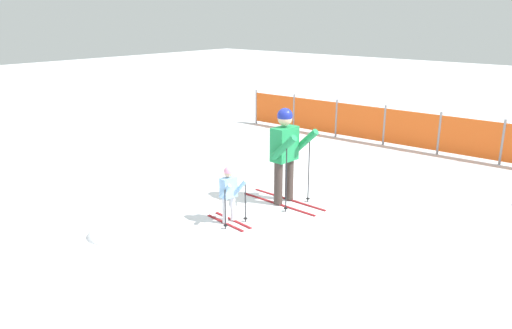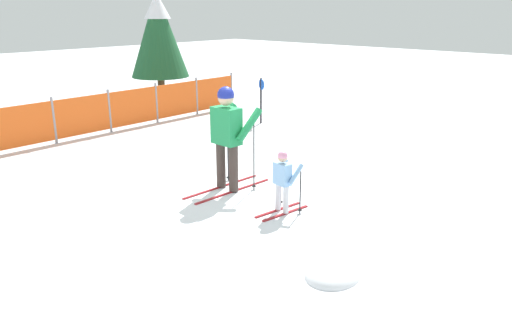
% 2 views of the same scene
% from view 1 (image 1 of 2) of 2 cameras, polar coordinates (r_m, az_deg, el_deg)
% --- Properties ---
extents(ground_plane, '(60.00, 60.00, 0.00)m').
position_cam_1_polar(ground_plane, '(9.19, 2.27, -4.43)').
color(ground_plane, white).
extents(skier_adult, '(1.67, 0.75, 1.76)m').
position_cam_1_polar(skier_adult, '(8.90, 3.40, 1.95)').
color(skier_adult, maroon).
rests_on(skier_adult, ground_plane).
extents(skier_child, '(0.92, 0.49, 0.97)m').
position_cam_1_polar(skier_child, '(8.18, -3.08, -3.06)').
color(skier_child, maroon).
rests_on(skier_child, ground_plane).
extents(safety_fence, '(10.14, 0.33, 1.06)m').
position_cam_1_polar(safety_fence, '(13.26, 17.28, 3.89)').
color(safety_fence, gray).
rests_on(safety_fence, ground_plane).
extents(snow_mound, '(0.71, 0.60, 0.28)m').
position_cam_1_polar(snow_mound, '(8.19, -16.54, -7.93)').
color(snow_mound, white).
rests_on(snow_mound, ground_plane).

